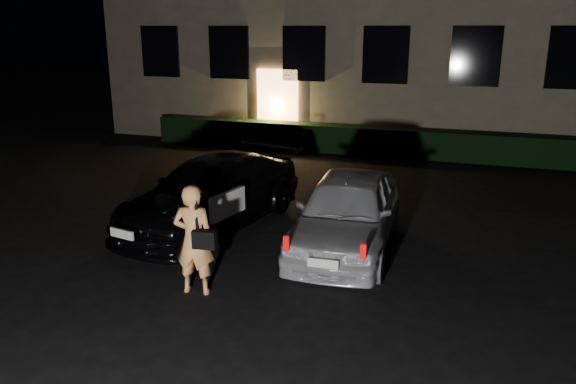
% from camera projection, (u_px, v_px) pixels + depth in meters
% --- Properties ---
extents(ground, '(80.00, 80.00, 0.00)m').
position_uv_depth(ground, '(252.00, 309.00, 7.93)').
color(ground, black).
rests_on(ground, ground).
extents(hedge, '(15.00, 0.70, 0.85)m').
position_uv_depth(hedge, '(379.00, 141.00, 17.35)').
color(hedge, black).
rests_on(hedge, ground).
extents(sedan, '(2.77, 4.89, 1.34)m').
position_uv_depth(sedan, '(212.00, 193.00, 11.10)').
color(sedan, black).
rests_on(sedan, ground).
extents(hatch, '(1.81, 4.11, 1.37)m').
position_uv_depth(hatch, '(347.00, 211.00, 9.94)').
color(hatch, silver).
rests_on(hatch, ground).
extents(man, '(0.73, 0.48, 1.68)m').
position_uv_depth(man, '(194.00, 239.00, 8.20)').
color(man, '#FFA65C').
rests_on(man, ground).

